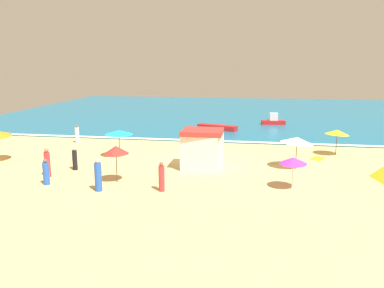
# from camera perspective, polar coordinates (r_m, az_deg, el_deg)

# --- Properties ---
(ground_plane) EXTENTS (60.00, 60.00, 0.00)m
(ground_plane) POSITION_cam_1_polar(r_m,az_deg,el_deg) (28.93, 0.45, -2.14)
(ground_plane) COLOR #D8B775
(ocean_water) EXTENTS (60.00, 44.00, 0.10)m
(ocean_water) POSITION_cam_1_polar(r_m,az_deg,el_deg) (56.32, 4.95, 4.78)
(ocean_water) COLOR #146B93
(ocean_water) RESTS_ON ground_plane
(wave_breaker_foam) EXTENTS (57.00, 0.70, 0.01)m
(wave_breaker_foam) POSITION_cam_1_polar(r_m,az_deg,el_deg) (34.99, 2.07, 0.51)
(wave_breaker_foam) COLOR white
(wave_breaker_foam) RESTS_ON ocean_water
(lifeguard_cabana) EXTENTS (2.70, 2.47, 2.68)m
(lifeguard_cabana) POSITION_cam_1_polar(r_m,az_deg,el_deg) (25.93, 1.54, -0.71)
(lifeguard_cabana) COLOR white
(lifeguard_cabana) RESTS_ON ground_plane
(beach_umbrella_0) EXTENTS (2.48, 2.46, 2.25)m
(beach_umbrella_0) POSITION_cam_1_polar(r_m,az_deg,el_deg) (26.72, 15.31, 0.55)
(beach_umbrella_0) COLOR #4C3823
(beach_umbrella_0) RESTS_ON ground_plane
(beach_umbrella_1) EXTENTS (2.75, 2.74, 2.09)m
(beach_umbrella_1) POSITION_cam_1_polar(r_m,az_deg,el_deg) (29.54, -10.80, 1.73)
(beach_umbrella_1) COLOR #4C3823
(beach_umbrella_1) RESTS_ON ground_plane
(beach_umbrella_3) EXTENTS (1.95, 1.96, 1.90)m
(beach_umbrella_3) POSITION_cam_1_polar(r_m,az_deg,el_deg) (22.29, 14.79, -2.39)
(beach_umbrella_3) COLOR silver
(beach_umbrella_3) RESTS_ON ground_plane
(beach_umbrella_4) EXTENTS (2.06, 2.06, 2.25)m
(beach_umbrella_4) POSITION_cam_1_polar(r_m,az_deg,el_deg) (23.19, -11.22, -0.87)
(beach_umbrella_4) COLOR #4C3823
(beach_umbrella_4) RESTS_ON ground_plane
(beach_umbrella_5) EXTENTS (2.43, 2.42, 2.05)m
(beach_umbrella_5) POSITION_cam_1_polar(r_m,az_deg,el_deg) (31.56, 20.74, 1.64)
(beach_umbrella_5) COLOR #4C3823
(beach_umbrella_5) RESTS_ON ground_plane
(beachgoer_0) EXTENTS (0.46, 0.46, 1.56)m
(beachgoer_0) POSITION_cam_1_polar(r_m,az_deg,el_deg) (24.18, -20.83, -4.01)
(beachgoer_0) COLOR blue
(beachgoer_0) RESTS_ON ground_plane
(beachgoer_1) EXTENTS (0.37, 0.37, 1.84)m
(beachgoer_1) POSITION_cam_1_polar(r_m,az_deg,el_deg) (25.75, -20.67, -2.69)
(beachgoer_1) COLOR red
(beachgoer_1) RESTS_ON ground_plane
(beachgoer_2) EXTENTS (0.43, 0.43, 1.68)m
(beachgoer_2) POSITION_cam_1_polar(r_m,az_deg,el_deg) (21.52, -4.54, -4.97)
(beachgoer_2) COLOR red
(beachgoer_2) RESTS_ON ground_plane
(beachgoer_3) EXTENTS (0.39, 0.39, 1.54)m
(beachgoer_3) POSITION_cam_1_polar(r_m,az_deg,el_deg) (26.86, -16.99, -2.19)
(beachgoer_3) COLOR black
(beachgoer_3) RESTS_ON ground_plane
(beachgoer_4) EXTENTS (0.50, 0.50, 1.63)m
(beachgoer_4) POSITION_cam_1_polar(r_m,az_deg,el_deg) (35.91, -16.67, 1.37)
(beachgoer_4) COLOR white
(beachgoer_4) RESTS_ON ground_plane
(beachgoer_5) EXTENTS (0.49, 0.49, 1.88)m
(beachgoer_5) POSITION_cam_1_polar(r_m,az_deg,el_deg) (22.09, -13.75, -4.62)
(beachgoer_5) COLOR blue
(beachgoer_5) RESTS_ON ground_plane
(beach_towel_1) EXTENTS (1.33, 1.53, 0.01)m
(beach_towel_1) POSITION_cam_1_polar(r_m,az_deg,el_deg) (30.31, 18.12, -2.08)
(beach_towel_1) COLOR orange
(beach_towel_1) RESTS_ON ground_plane
(small_boat_0) EXTENTS (4.35, 2.30, 0.53)m
(small_boat_0) POSITION_cam_1_polar(r_m,az_deg,el_deg) (40.69, 3.75, 2.48)
(small_boat_0) COLOR red
(small_boat_0) RESTS_ON ocean_water
(small_boat_1) EXTENTS (2.73, 1.26, 1.33)m
(small_boat_1) POSITION_cam_1_polar(r_m,az_deg,el_deg) (45.17, 11.98, 3.39)
(small_boat_1) COLOR red
(small_boat_1) RESTS_ON ocean_water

